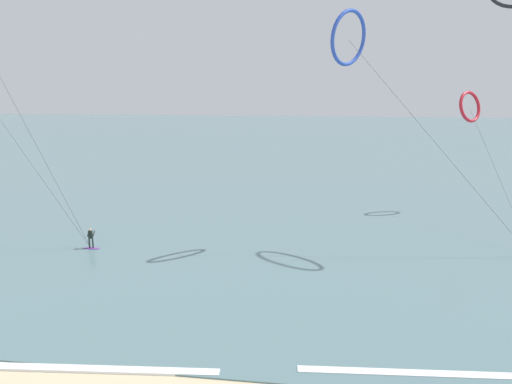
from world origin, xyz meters
TOP-DOWN VIEW (x-y plane):
  - sea_water at (0.00, 107.17)m, footprint 400.00×200.00m
  - surfer_violet at (-13.50, 22.77)m, footprint 1.40×0.61m
  - kite_crimson at (19.50, 39.46)m, footprint 3.20×15.62m
  - kite_cobalt at (6.45, 25.88)m, footprint 16.15×3.70m
  - wave_crest_near at (-5.82, 7.06)m, footprint 12.26×1.53m
  - wave_crest_mid at (12.00, 8.94)m, footprint 16.44×1.73m

SIDE VIEW (x-z plane):
  - sea_water at x=0.00m, z-range 0.00..0.08m
  - wave_crest_near at x=-5.82m, z-range 0.00..0.12m
  - wave_crest_mid at x=12.00m, z-range 0.00..0.12m
  - surfer_violet at x=-13.50m, z-range -0.03..1.67m
  - kite_crimson at x=19.50m, z-range 4.62..17.14m
  - kite_cobalt at x=6.45m, z-range 7.14..25.57m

